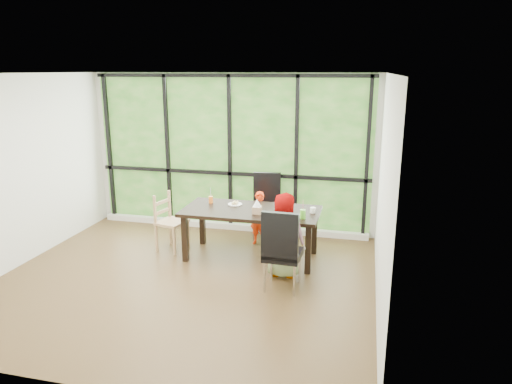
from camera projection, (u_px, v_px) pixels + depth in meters
ground at (185, 280)px, 6.24m from camera, size 5.00×5.00×0.00m
back_wall at (231, 153)px, 8.01m from camera, size 5.00×0.00×5.00m
foliage_backdrop at (231, 153)px, 7.99m from camera, size 4.80×0.02×2.65m
window_mullions at (230, 154)px, 7.95m from camera, size 4.80×0.06×2.65m
window_sill at (230, 226)px, 8.25m from camera, size 4.80×0.12×0.10m
dining_table at (251, 234)px, 6.92m from camera, size 2.04×1.01×0.75m
chair_window_leather at (266, 207)px, 7.70m from camera, size 0.52×0.52×1.08m
chair_interior_leather at (283, 249)px, 5.89m from camera, size 0.47×0.47×1.08m
chair_end_beech at (172, 222)px, 7.20m from camera, size 0.49×0.50×0.90m
child_toddler at (260, 218)px, 7.43m from camera, size 0.35×0.25×0.88m
child_older at (284, 235)px, 6.23m from camera, size 0.59×0.39×1.17m
placemat at (284, 216)px, 6.49m from camera, size 0.40×0.29×0.01m
plate_far at (235, 204)px, 7.07m from camera, size 0.22×0.22×0.01m
plate_near at (286, 217)px, 6.47m from camera, size 0.24×0.24×0.02m
orange_cup at (211, 200)px, 7.15m from camera, size 0.07×0.07×0.10m
green_cup at (303, 214)px, 6.39m from camera, size 0.08×0.08×0.13m
white_mug at (313, 210)px, 6.66m from camera, size 0.08×0.08×0.08m
tissue_box at (257, 210)px, 6.62m from camera, size 0.12×0.12×0.10m
crepe_rolls_far at (235, 203)px, 7.06m from camera, size 0.10×0.12×0.04m
crepe_rolls_near at (286, 215)px, 6.46m from camera, size 0.10×0.12×0.04m
straw_white at (211, 194)px, 7.12m from camera, size 0.01×0.04×0.20m
straw_pink at (303, 207)px, 6.37m from camera, size 0.01×0.04×0.20m
tissue at (257, 203)px, 6.59m from camera, size 0.12×0.12×0.11m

